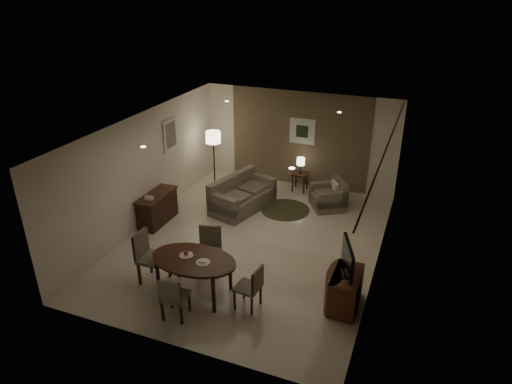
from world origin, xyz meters
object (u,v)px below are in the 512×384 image
at_px(chair_near, 175,296).
at_px(armchair, 328,195).
at_px(side_table, 300,182).
at_px(console_desk, 158,208).
at_px(dining_table, 195,276).
at_px(sofa, 243,194).
at_px(chair_right, 248,287).
at_px(chair_left, 153,258).
at_px(tv_cabinet, 346,290).
at_px(floor_lamp, 214,160).
at_px(chair_far, 208,252).

relative_size(chair_near, armchair, 1.06).
bearing_deg(chair_near, side_table, -101.57).
bearing_deg(armchair, side_table, -159.72).
distance_m(console_desk, dining_table, 3.07).
height_order(dining_table, sofa, sofa).
height_order(console_desk, chair_near, chair_near).
xyz_separation_m(console_desk, armchair, (3.68, 2.28, -0.01)).
bearing_deg(console_desk, chair_right, -33.51).
height_order(dining_table, chair_left, chair_left).
bearing_deg(chair_right, chair_left, -86.24).
xyz_separation_m(dining_table, armchair, (1.49, 4.44, -0.02)).
distance_m(console_desk, chair_right, 3.90).
bearing_deg(sofa, armchair, -51.73).
relative_size(tv_cabinet, chair_right, 1.04).
relative_size(chair_right, armchair, 1.05).
height_order(chair_left, floor_lamp, floor_lamp).
height_order(chair_left, chair_right, chair_left).
xyz_separation_m(console_desk, chair_near, (2.17, -2.85, 0.06)).
height_order(dining_table, chair_near, chair_near).
xyz_separation_m(tv_cabinet, floor_lamp, (-4.54, 3.94, 0.46)).
relative_size(chair_left, sofa, 0.59).
relative_size(console_desk, chair_right, 1.38).
distance_m(chair_right, sofa, 3.93).
distance_m(chair_right, side_table, 5.22).
bearing_deg(side_table, chair_far, -97.43).
height_order(tv_cabinet, armchair, armchair).
bearing_deg(chair_left, dining_table, -96.30).
relative_size(console_desk, chair_far, 1.25).
bearing_deg(chair_near, sofa, -89.38).
distance_m(dining_table, sofa, 3.63).
distance_m(chair_near, chair_right, 1.28).
relative_size(armchair, floor_lamp, 0.51).
height_order(console_desk, chair_right, chair_right).
relative_size(sofa, floor_lamp, 1.10).
relative_size(tv_cabinet, chair_near, 1.03).
xyz_separation_m(dining_table, chair_right, (1.07, 0.01, 0.05)).
height_order(tv_cabinet, floor_lamp, floor_lamp).
xyz_separation_m(tv_cabinet, chair_far, (-2.77, 0.05, 0.13)).
relative_size(dining_table, chair_right, 1.90).
xyz_separation_m(dining_table, chair_far, (-0.07, 0.70, 0.10)).
bearing_deg(sofa, dining_table, -155.83).
height_order(tv_cabinet, side_table, tv_cabinet).
relative_size(chair_far, chair_left, 0.91).
bearing_deg(chair_near, console_desk, -59.12).
height_order(sofa, armchair, sofa).
distance_m(console_desk, chair_near, 3.59).
xyz_separation_m(chair_right, side_table, (-0.55, 5.19, -0.17)).
relative_size(sofa, armchair, 2.16).
distance_m(chair_far, armchair, 4.05).
distance_m(chair_near, chair_far, 1.40).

